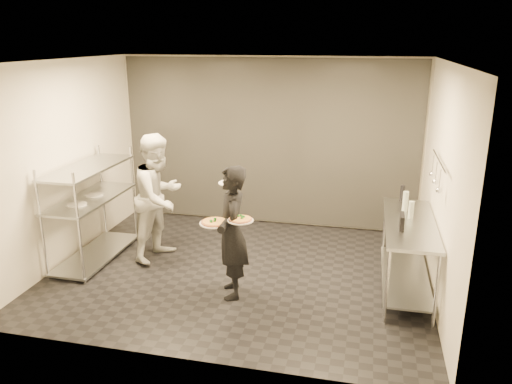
% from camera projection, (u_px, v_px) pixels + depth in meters
% --- Properties ---
extents(room_shell, '(5.00, 4.00, 2.80)m').
position_uv_depth(room_shell, '(258.00, 153.00, 7.52)').
color(room_shell, black).
rests_on(room_shell, ground).
extents(pass_rack, '(0.60, 1.60, 1.50)m').
position_uv_depth(pass_rack, '(92.00, 207.00, 7.06)').
color(pass_rack, silver).
rests_on(pass_rack, ground).
extents(prep_counter, '(0.60, 1.80, 0.92)m').
position_uv_depth(prep_counter, '(408.00, 244.00, 6.19)').
color(prep_counter, silver).
rests_on(prep_counter, ground).
extents(utensil_rail, '(0.07, 1.20, 0.31)m').
position_uv_depth(utensil_rail, '(437.00, 173.00, 5.86)').
color(utensil_rail, silver).
rests_on(utensil_rail, room_shell).
extents(waiter, '(0.57, 0.70, 1.65)m').
position_uv_depth(waiter, '(232.00, 233.00, 6.00)').
color(waiter, black).
rests_on(waiter, ground).
extents(chef, '(0.90, 1.04, 1.82)m').
position_uv_depth(chef, '(159.00, 197.00, 7.06)').
color(chef, beige).
rests_on(chef, ground).
extents(pizza_plate_near, '(0.36, 0.36, 0.05)m').
position_uv_depth(pizza_plate_near, '(215.00, 222.00, 5.80)').
color(pizza_plate_near, silver).
rests_on(pizza_plate_near, waiter).
extents(pizza_plate_far, '(0.30, 0.30, 0.05)m').
position_uv_depth(pizza_plate_far, '(241.00, 219.00, 5.73)').
color(pizza_plate_far, silver).
rests_on(pizza_plate_far, waiter).
extents(salad_plate, '(0.29, 0.29, 0.07)m').
position_uv_depth(salad_plate, '(230.00, 182.00, 6.18)').
color(salad_plate, silver).
rests_on(salad_plate, waiter).
extents(pos_monitor, '(0.05, 0.24, 0.18)m').
position_uv_depth(pos_monitor, '(402.00, 221.00, 5.85)').
color(pos_monitor, black).
rests_on(pos_monitor, prep_counter).
extents(bottle_green, '(0.07, 0.07, 0.26)m').
position_uv_depth(bottle_green, '(405.00, 201.00, 6.44)').
color(bottle_green, '#94A092').
rests_on(bottle_green, prep_counter).
extents(bottle_clear, '(0.07, 0.07, 0.22)m').
position_uv_depth(bottle_clear, '(411.00, 210.00, 6.18)').
color(bottle_clear, '#94A092').
rests_on(bottle_clear, prep_counter).
extents(bottle_dark, '(0.06, 0.06, 0.22)m').
position_uv_depth(bottle_dark, '(402.00, 193.00, 6.82)').
color(bottle_dark, black).
rests_on(bottle_dark, prep_counter).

